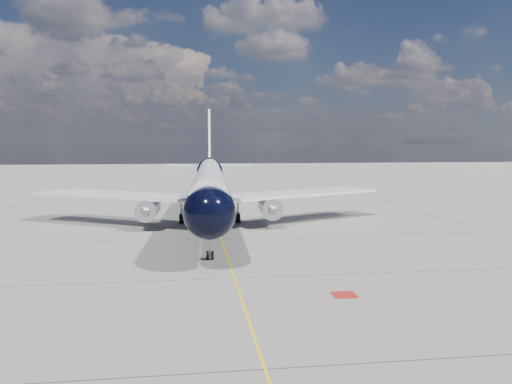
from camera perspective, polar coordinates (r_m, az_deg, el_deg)
ground at (r=71.75m, az=-4.99°, el=-2.32°), size 320.00×320.00×0.00m
taxiway_centerline at (r=66.81m, az=-4.79°, el=-2.92°), size 0.16×160.00×0.01m
red_marking at (r=34.07m, az=10.04°, el=-11.50°), size 1.60×1.60×0.01m
main_airliner at (r=61.91m, az=-5.32°, el=0.87°), size 44.09×53.68×15.51m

